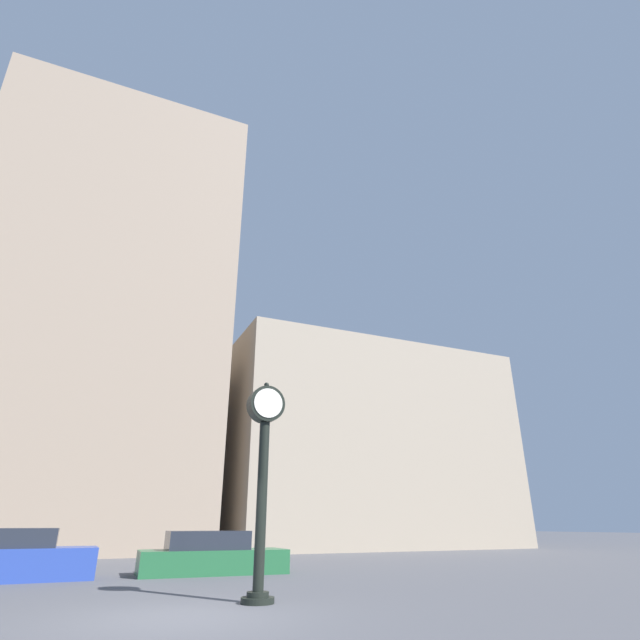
# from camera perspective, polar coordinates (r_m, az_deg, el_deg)

# --- Properties ---
(ground_plane) EXTENTS (200.00, 200.00, 0.00)m
(ground_plane) POSITION_cam_1_polar(r_m,az_deg,el_deg) (10.49, -15.57, -29.95)
(ground_plane) COLOR #515156
(building_tall_tower) EXTENTS (15.15, 12.00, 28.81)m
(building_tall_tower) POSITION_cam_1_polar(r_m,az_deg,el_deg) (36.57, -23.64, 0.26)
(building_tall_tower) COLOR gray
(building_tall_tower) RESTS_ON ground_plane
(building_storefront_row) EXTENTS (20.72, 12.00, 13.74)m
(building_storefront_row) POSITION_cam_1_polar(r_m,az_deg,el_deg) (39.26, 4.60, -14.43)
(building_storefront_row) COLOR gray
(building_storefront_row) RESTS_ON ground_plane
(street_clock) EXTENTS (0.85, 0.70, 4.71)m
(street_clock) POSITION_cam_1_polar(r_m,az_deg,el_deg) (11.91, -6.49, -15.78)
(street_clock) COLOR black
(street_clock) RESTS_ON ground_plane
(car_blue) EXTENTS (4.28, 1.77, 1.42)m
(car_blue) POSITION_cam_1_polar(r_m,az_deg,el_deg) (18.43, -31.42, -22.22)
(car_blue) COLOR #28429E
(car_blue) RESTS_ON ground_plane
(car_green) EXTENTS (4.83, 1.99, 1.32)m
(car_green) POSITION_cam_1_polar(r_m,az_deg,el_deg) (18.70, -12.29, -24.84)
(car_green) COLOR #236038
(car_green) RESTS_ON ground_plane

